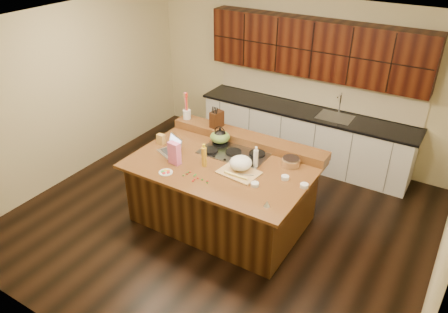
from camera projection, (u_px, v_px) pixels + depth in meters
The scene contains 35 objects.
room at pixel (222, 134), 5.58m from camera, with size 5.52×5.02×2.72m.
island at pixel (222, 192), 6.02m from camera, with size 2.40×1.60×0.92m.
back_ledge at pixel (248, 139), 6.28m from camera, with size 2.40×0.30×0.12m, color black.
cooktop at pixel (233, 153), 6.01m from camera, with size 0.92×0.52×0.05m.
back_counter at pixel (308, 107), 7.27m from camera, with size 3.70×0.66×2.40m.
kettle at pixel (220, 136), 6.18m from camera, with size 0.20×0.20×0.18m, color black.
green_bowl at pixel (220, 137), 6.19m from camera, with size 0.29×0.29×0.16m, color #50702C.
laptop at pixel (172, 148), 6.04m from camera, with size 0.39×0.36×0.22m.
oil_bottle at pixel (204, 157), 5.67m from camera, with size 0.07×0.07×0.27m, color gold.
vinegar_bottle at pixel (256, 159), 5.65m from camera, with size 0.06×0.06×0.25m, color silver.
wooden_tray at pixel (240, 165), 5.58m from camera, with size 0.54×0.43×0.20m.
ramekin_a at pixel (255, 184), 5.31m from camera, with size 0.10×0.10×0.04m, color white.
ramekin_b at pixel (304, 186), 5.29m from camera, with size 0.10×0.10×0.04m, color white.
ramekin_c at pixel (285, 178), 5.45m from camera, with size 0.10×0.10×0.04m, color white.
strainer_bowl at pixel (291, 162), 5.73m from camera, with size 0.24×0.24×0.09m, color #996B3F.
kitchen_timer at pixel (267, 204), 4.95m from camera, with size 0.08×0.08×0.07m, color silver.
pink_bag at pixel (174, 153), 5.72m from camera, with size 0.16×0.09×0.31m, color pink.
candy_plate at pixel (166, 172), 5.58m from camera, with size 0.18×0.18×0.01m, color white.
package_box at pixel (161, 139), 6.24m from camera, with size 0.11×0.07×0.15m, color gold.
utensil_crock at pixel (187, 114), 6.71m from camera, with size 0.12×0.12×0.14m, color white.
knife_block at pixel (217, 119), 6.43m from camera, with size 0.12×0.20×0.24m, color black.
gumdrop_0 at pixel (195, 179), 5.44m from camera, with size 0.02×0.02×0.02m, color red.
gumdrop_1 at pixel (183, 175), 5.52m from camera, with size 0.02×0.02×0.02m, color #198C26.
gumdrop_2 at pixel (183, 175), 5.52m from camera, with size 0.02×0.02×0.02m, color red.
gumdrop_3 at pixel (187, 173), 5.57m from camera, with size 0.02×0.02×0.02m, color #198C26.
gumdrop_4 at pixel (207, 181), 5.40m from camera, with size 0.02×0.02×0.02m, color red.
gumdrop_5 at pixel (195, 175), 5.53m from camera, with size 0.02×0.02×0.02m, color #198C26.
gumdrop_6 at pixel (187, 174), 5.55m from camera, with size 0.02×0.02×0.02m, color red.
gumdrop_7 at pixel (207, 183), 5.37m from camera, with size 0.02×0.02×0.02m, color #198C26.
gumdrop_8 at pixel (190, 172), 5.59m from camera, with size 0.02×0.02×0.02m, color red.
gumdrop_9 at pixel (189, 172), 5.59m from camera, with size 0.02×0.02×0.02m, color #198C26.
gumdrop_10 at pixel (198, 178), 5.46m from camera, with size 0.02×0.02×0.02m, color red.
gumdrop_11 at pixel (194, 176), 5.51m from camera, with size 0.02×0.02×0.02m, color #198C26.
gumdrop_12 at pixel (193, 181), 5.41m from camera, with size 0.02×0.02×0.02m, color red.
gumdrop_13 at pixel (202, 180), 5.43m from camera, with size 0.02×0.02×0.02m, color #198C26.
Camera 1 is at (2.63, -4.23, 3.87)m, focal length 35.00 mm.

